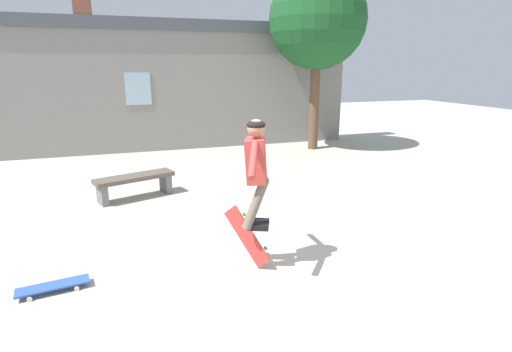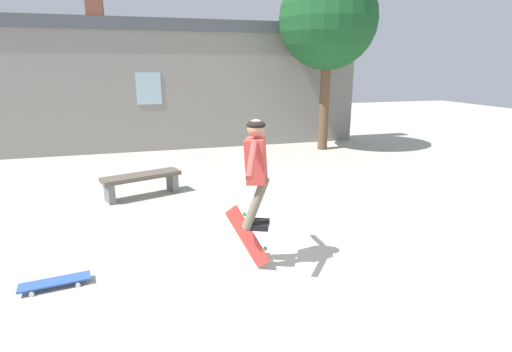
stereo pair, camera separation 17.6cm
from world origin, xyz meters
name	(u,v)px [view 1 (the left image)]	position (x,y,z in m)	size (l,w,h in m)	color
ground_plane	(253,265)	(0.00, 0.00, 0.00)	(40.00, 40.00, 0.00)	#B2AD9E
building_backdrop	(170,84)	(-0.02, 7.83, 1.95)	(11.81, 0.52, 4.59)	gray
tree_right	(317,20)	(4.06, 6.49, 3.70)	(2.78, 2.78, 5.12)	brown
park_bench	(135,182)	(-1.30, 3.30, 0.32)	(1.55, 0.87, 0.45)	brown
skater	(256,165)	(0.03, -0.05, 1.34)	(0.57, 1.20, 1.33)	#B23833
skateboard_flipping	(247,236)	(-0.06, 0.04, 0.40)	(0.46, 0.54, 0.76)	red
skateboard_resting	(53,286)	(-2.34, 0.14, 0.07)	(0.79, 0.32, 0.08)	#2D519E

